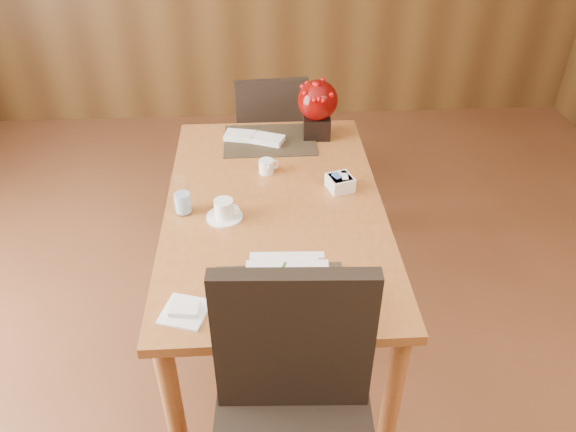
{
  "coord_description": "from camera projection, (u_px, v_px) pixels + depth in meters",
  "views": [
    {
      "loc": [
        -0.06,
        -1.31,
        2.08
      ],
      "look_at": [
        0.04,
        0.35,
        0.87
      ],
      "focal_mm": 35.0,
      "sensor_mm": 36.0,
      "label": 1
    }
  ],
  "objects": [
    {
      "name": "creamer_jug",
      "position": [
        266.0,
        166.0,
        2.51
      ],
      "size": [
        0.11,
        0.11,
        0.06
      ],
      "primitive_type": null,
      "rotation": [
        0.0,
        0.0,
        0.32
      ],
      "color": "white",
      "rests_on": "dining_table"
    },
    {
      "name": "berry_decor",
      "position": [
        317.0,
        106.0,
        2.72
      ],
      "size": [
        0.2,
        0.2,
        0.29
      ],
      "rotation": [
        0.0,
        0.0,
        -0.06
      ],
      "color": "black",
      "rests_on": "dining_table"
    },
    {
      "name": "near_chair",
      "position": [
        294.0,
        421.0,
        1.67
      ],
      "size": [
        0.52,
        0.53,
        1.07
      ],
      "rotation": [
        0.0,
        0.0,
        -0.05
      ],
      "color": "black",
      "rests_on": "ground"
    },
    {
      "name": "napkins_far",
      "position": [
        256.0,
        138.0,
        2.76
      ],
      "size": [
        0.31,
        0.19,
        0.03
      ],
      "primitive_type": null,
      "rotation": [
        0.0,
        0.0,
        -0.33
      ],
      "color": "white",
      "rests_on": "dining_table"
    },
    {
      "name": "bread_plate",
      "position": [
        185.0,
        312.0,
        1.83
      ],
      "size": [
        0.18,
        0.18,
        0.01
      ],
      "primitive_type": "cube",
      "rotation": [
        0.0,
        0.0,
        -0.3
      ],
      "color": "white",
      "rests_on": "dining_table"
    },
    {
      "name": "dining_table",
      "position": [
        275.0,
        223.0,
        2.39
      ],
      "size": [
        0.9,
        1.5,
        0.75
      ],
      "color": "#A7622E",
      "rests_on": "ground"
    },
    {
      "name": "sugar_caddy",
      "position": [
        340.0,
        183.0,
        2.41
      ],
      "size": [
        0.13,
        0.13,
        0.06
      ],
      "primitive_type": "cube",
      "rotation": [
        0.0,
        0.0,
        0.31
      ],
      "color": "white",
      "rests_on": "dining_table"
    },
    {
      "name": "placemat_far",
      "position": [
        270.0,
        140.0,
        2.77
      ],
      "size": [
        0.45,
        0.33,
        0.01
      ],
      "primitive_type": "cube",
      "color": "black",
      "rests_on": "dining_table"
    },
    {
      "name": "coffee_cup",
      "position": [
        224.0,
        210.0,
        2.23
      ],
      "size": [
        0.15,
        0.15,
        0.08
      ],
      "rotation": [
        0.0,
        0.0,
        -0.35
      ],
      "color": "white",
      "rests_on": "dining_table"
    },
    {
      "name": "soup_setting",
      "position": [
        288.0,
        293.0,
        1.82
      ],
      "size": [
        0.31,
        0.31,
        0.12
      ],
      "rotation": [
        0.0,
        0.0,
        -0.04
      ],
      "color": "white",
      "rests_on": "dining_table"
    },
    {
      "name": "placemat_near",
      "position": [
        281.0,
        297.0,
        1.88
      ],
      "size": [
        0.45,
        0.33,
        0.01
      ],
      "primitive_type": "cube",
      "color": "black",
      "rests_on": "dining_table"
    },
    {
      "name": "far_chair",
      "position": [
        270.0,
        136.0,
        3.32
      ],
      "size": [
        0.45,
        0.46,
        0.9
      ],
      "rotation": [
        0.0,
        0.0,
        3.22
      ],
      "color": "black",
      "rests_on": "ground"
    },
    {
      "name": "water_glass",
      "position": [
        182.0,
        195.0,
        2.23
      ],
      "size": [
        0.09,
        0.09,
        0.17
      ],
      "primitive_type": "cylinder",
      "rotation": [
        0.0,
        0.0,
        -0.23
      ],
      "color": "white",
      "rests_on": "dining_table"
    }
  ]
}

